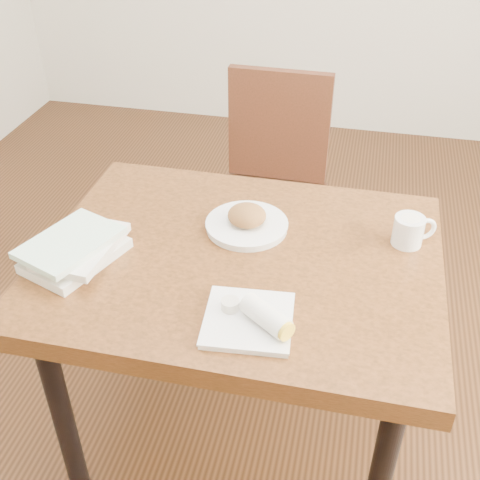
% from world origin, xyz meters
% --- Properties ---
extents(ground, '(4.00, 5.00, 0.01)m').
position_xyz_m(ground, '(0.00, 0.00, -0.01)').
color(ground, '#472814').
rests_on(ground, ground).
extents(table, '(1.09, 0.85, 0.75)m').
position_xyz_m(table, '(0.00, 0.00, 0.66)').
color(table, brown).
rests_on(table, ground).
extents(chair_far, '(0.43, 0.43, 0.95)m').
position_xyz_m(chair_far, '(-0.04, 0.77, 0.55)').
color(chair_far, '#482114').
rests_on(chair_far, ground).
extents(plate_scone, '(0.24, 0.24, 0.08)m').
position_xyz_m(plate_scone, '(-0.01, 0.13, 0.77)').
color(plate_scone, white).
rests_on(plate_scone, table).
extents(coffee_mug, '(0.12, 0.08, 0.09)m').
position_xyz_m(coffee_mug, '(0.45, 0.16, 0.79)').
color(coffee_mug, white).
rests_on(coffee_mug, table).
extents(plate_burrito, '(0.23, 0.23, 0.07)m').
position_xyz_m(plate_burrito, '(0.09, -0.26, 0.77)').
color(plate_burrito, white).
rests_on(plate_burrito, table).
extents(book_stack, '(0.26, 0.31, 0.07)m').
position_xyz_m(book_stack, '(-0.42, -0.12, 0.78)').
color(book_stack, white).
rests_on(book_stack, table).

